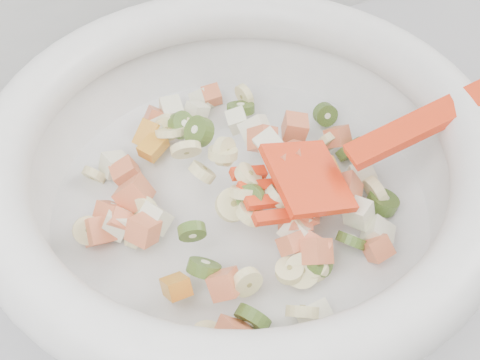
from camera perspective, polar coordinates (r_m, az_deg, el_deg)
name	(u,v)px	position (r m, az deg, el deg)	size (l,w,h in m)	color
mixing_bowl	(241,168)	(0.50, 0.07, 1.16)	(0.52, 0.43, 0.15)	white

